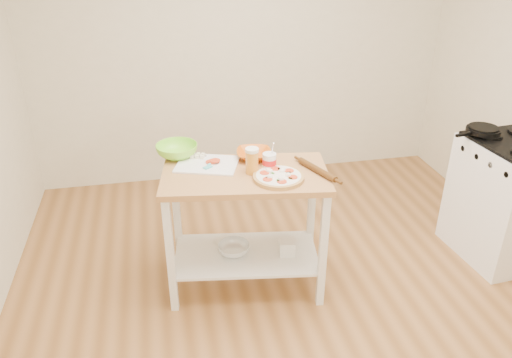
{
  "coord_description": "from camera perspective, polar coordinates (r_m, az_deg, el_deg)",
  "views": [
    {
      "loc": [
        -0.83,
        -2.41,
        2.34
      ],
      "look_at": [
        -0.23,
        0.49,
        0.82
      ],
      "focal_mm": 35.0,
      "sensor_mm": 36.0,
      "label": 1
    }
  ],
  "objects": [
    {
      "name": "skillet",
      "position": [
        4.08,
        24.46,
        5.09
      ],
      "size": [
        0.38,
        0.24,
        0.03
      ],
      "rotation": [
        0.0,
        0.0,
        0.24
      ],
      "color": "black",
      "rests_on": "gas_stove"
    },
    {
      "name": "pizza",
      "position": [
        3.15,
        2.57,
        0.29
      ],
      "size": [
        0.33,
        0.33,
        0.05
      ],
      "rotation": [
        0.0,
        0.0,
        0.24
      ],
      "color": "tan",
      "rests_on": "prep_island"
    },
    {
      "name": "shelf_glass_bowl",
      "position": [
        3.56,
        -2.55,
        -7.98
      ],
      "size": [
        0.26,
        0.26,
        0.07
      ],
      "primitive_type": "imported",
      "rotation": [
        0.0,
        0.0,
        -0.17
      ],
      "color": "silver",
      "rests_on": "prep_island"
    },
    {
      "name": "gas_stove",
      "position": [
        4.24,
        26.71,
        -2.13
      ],
      "size": [
        0.65,
        0.74,
        1.11
      ],
      "rotation": [
        0.0,
        0.0,
        0.08
      ],
      "color": "white",
      "rests_on": "ground"
    },
    {
      "name": "prep_island",
      "position": [
        3.36,
        -1.2,
        -3.16
      ],
      "size": [
        1.15,
        0.74,
        0.9
      ],
      "rotation": [
        0.0,
        0.0,
        -0.15
      ],
      "color": "#B6824A",
      "rests_on": "ground"
    },
    {
      "name": "cutting_board",
      "position": [
        3.36,
        -5.61,
        1.76
      ],
      "size": [
        0.48,
        0.41,
        0.04
      ],
      "rotation": [
        0.0,
        0.0,
        -0.33
      ],
      "color": "white",
      "rests_on": "prep_island"
    },
    {
      "name": "room_shell",
      "position": [
        2.74,
        6.94,
        5.73
      ],
      "size": [
        4.04,
        4.54,
        2.74
      ],
      "color": "#A16E3B",
      "rests_on": "ground"
    },
    {
      "name": "orange_bowl",
      "position": [
        3.43,
        -0.25,
        2.83
      ],
      "size": [
        0.27,
        0.27,
        0.06
      ],
      "primitive_type": "imported",
      "rotation": [
        0.0,
        0.0,
        -0.18
      ],
      "color": "#D05D10",
      "rests_on": "prep_island"
    },
    {
      "name": "beer_pint",
      "position": [
        3.2,
        -0.46,
        2.11
      ],
      "size": [
        0.09,
        0.09,
        0.17
      ],
      "color": "orange",
      "rests_on": "prep_island"
    },
    {
      "name": "green_bowl",
      "position": [
        3.49,
        -9.03,
        3.24
      ],
      "size": [
        0.39,
        0.39,
        0.09
      ],
      "primitive_type": "imported",
      "rotation": [
        0.0,
        0.0,
        -0.56
      ],
      "color": "#89E935",
      "rests_on": "prep_island"
    },
    {
      "name": "yogurt_tub",
      "position": [
        3.26,
        1.54,
        2.03
      ],
      "size": [
        0.09,
        0.09,
        0.2
      ],
      "color": "white",
      "rests_on": "prep_island"
    },
    {
      "name": "knife",
      "position": [
        3.44,
        -8.54,
        2.39
      ],
      "size": [
        0.27,
        0.03,
        0.01
      ],
      "rotation": [
        0.0,
        0.0,
        -0.0
      ],
      "color": "silver",
      "rests_on": "cutting_board"
    },
    {
      "name": "spatula",
      "position": [
        3.32,
        -5.2,
        1.63
      ],
      "size": [
        0.12,
        0.12,
        0.01
      ],
      "rotation": [
        0.0,
        0.0,
        0.6
      ],
      "color": "#48BFC2",
      "rests_on": "cutting_board"
    },
    {
      "name": "shelf_bin",
      "position": [
        3.54,
        3.56,
        -7.79
      ],
      "size": [
        0.12,
        0.12,
        0.11
      ],
      "primitive_type": "cube",
      "rotation": [
        0.0,
        0.0,
        -0.15
      ],
      "color": "white",
      "rests_on": "prep_island"
    },
    {
      "name": "rolling_pin",
      "position": [
        3.25,
        7.01,
        1.04
      ],
      "size": [
        0.17,
        0.34,
        0.04
      ],
      "primitive_type": "cylinder",
      "rotation": [
        1.57,
        0.0,
        0.38
      ],
      "color": "#533213",
      "rests_on": "prep_island"
    }
  ]
}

